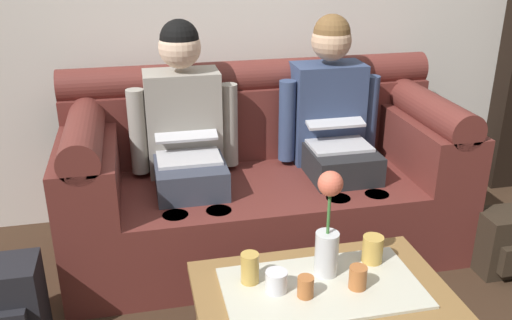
{
  "coord_description": "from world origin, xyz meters",
  "views": [
    {
      "loc": [
        -0.62,
        -1.5,
        1.63
      ],
      "look_at": [
        -0.09,
        0.89,
        0.61
      ],
      "focal_mm": 39.32,
      "sensor_mm": 36.0,
      "label": 1
    }
  ],
  "objects_px": {
    "flower_vase": "(328,229)",
    "cup_near_left": "(276,281)",
    "couch": "(261,179)",
    "backpack_left": "(3,306)",
    "person_right": "(333,124)",
    "coffee_table": "(321,298)",
    "cup_near_right": "(250,268)",
    "backpack_right": "(507,243)",
    "cup_far_left": "(306,287)",
    "cup_far_right": "(373,249)",
    "cup_far_center": "(358,277)",
    "person_left": "(186,135)"
  },
  "relations": [
    {
      "from": "couch",
      "to": "cup_near_left",
      "type": "distance_m",
      "value": 1.01
    },
    {
      "from": "person_left",
      "to": "cup_far_center",
      "type": "xyz_separation_m",
      "value": [
        0.52,
        -1.04,
        -0.23
      ]
    },
    {
      "from": "cup_far_right",
      "to": "backpack_right",
      "type": "relative_size",
      "value": 0.34
    },
    {
      "from": "cup_near_right",
      "to": "cup_far_center",
      "type": "xyz_separation_m",
      "value": [
        0.38,
        -0.12,
        -0.02
      ]
    },
    {
      "from": "flower_vase",
      "to": "cup_far_right",
      "type": "relative_size",
      "value": 3.9
    },
    {
      "from": "person_left",
      "to": "backpack_right",
      "type": "xyz_separation_m",
      "value": [
        1.53,
        -0.56,
        -0.5
      ]
    },
    {
      "from": "cup_near_right",
      "to": "backpack_right",
      "type": "distance_m",
      "value": 1.47
    },
    {
      "from": "person_left",
      "to": "cup_far_right",
      "type": "bearing_deg",
      "value": -53.96
    },
    {
      "from": "flower_vase",
      "to": "cup_near_right",
      "type": "bearing_deg",
      "value": 177.96
    },
    {
      "from": "cup_far_right",
      "to": "cup_far_center",
      "type": "bearing_deg",
      "value": -128.76
    },
    {
      "from": "couch",
      "to": "backpack_left",
      "type": "distance_m",
      "value": 1.38
    },
    {
      "from": "cup_far_right",
      "to": "backpack_right",
      "type": "distance_m",
      "value": 0.99
    },
    {
      "from": "flower_vase",
      "to": "backpack_left",
      "type": "xyz_separation_m",
      "value": [
        -1.27,
        0.34,
        -0.39
      ]
    },
    {
      "from": "person_left",
      "to": "cup_near_left",
      "type": "distance_m",
      "value": 1.04
    },
    {
      "from": "couch",
      "to": "cup_near_right",
      "type": "relative_size",
      "value": 16.75
    },
    {
      "from": "flower_vase",
      "to": "cup_near_right",
      "type": "distance_m",
      "value": 0.33
    },
    {
      "from": "person_left",
      "to": "person_right",
      "type": "relative_size",
      "value": 1.0
    },
    {
      "from": "person_right",
      "to": "coffee_table",
      "type": "relative_size",
      "value": 1.28
    },
    {
      "from": "couch",
      "to": "cup_far_center",
      "type": "relative_size",
      "value": 22.88
    },
    {
      "from": "couch",
      "to": "cup_far_right",
      "type": "relative_size",
      "value": 18.23
    },
    {
      "from": "cup_far_right",
      "to": "backpack_left",
      "type": "height_order",
      "value": "cup_far_right"
    },
    {
      "from": "person_left",
      "to": "coffee_table",
      "type": "relative_size",
      "value": 1.28
    },
    {
      "from": "cup_far_right",
      "to": "person_right",
      "type": "bearing_deg",
      "value": 80.97
    },
    {
      "from": "couch",
      "to": "flower_vase",
      "type": "distance_m",
      "value": 0.95
    },
    {
      "from": "cup_far_left",
      "to": "backpack_right",
      "type": "xyz_separation_m",
      "value": [
        1.22,
        0.49,
        -0.26
      ]
    },
    {
      "from": "cup_near_left",
      "to": "backpack_left",
      "type": "xyz_separation_m",
      "value": [
        -1.05,
        0.4,
        -0.24
      ]
    },
    {
      "from": "person_right",
      "to": "person_left",
      "type": "bearing_deg",
      "value": 179.99
    },
    {
      "from": "coffee_table",
      "to": "cup_far_center",
      "type": "height_order",
      "value": "cup_far_center"
    },
    {
      "from": "flower_vase",
      "to": "cup_far_center",
      "type": "height_order",
      "value": "flower_vase"
    },
    {
      "from": "couch",
      "to": "cup_near_left",
      "type": "bearing_deg",
      "value": -99.9
    },
    {
      "from": "coffee_table",
      "to": "cup_near_left",
      "type": "distance_m",
      "value": 0.2
    },
    {
      "from": "cup_far_center",
      "to": "cup_far_right",
      "type": "xyz_separation_m",
      "value": [
        0.13,
        0.16,
        0.01
      ]
    },
    {
      "from": "person_right",
      "to": "cup_far_right",
      "type": "relative_size",
      "value": 11.0
    },
    {
      "from": "cup_near_right",
      "to": "coffee_table",
      "type": "bearing_deg",
      "value": -18.9
    },
    {
      "from": "cup_near_right",
      "to": "cup_far_center",
      "type": "distance_m",
      "value": 0.4
    },
    {
      "from": "couch",
      "to": "cup_far_center",
      "type": "bearing_deg",
      "value": -83.09
    },
    {
      "from": "person_right",
      "to": "cup_far_left",
      "type": "height_order",
      "value": "person_right"
    },
    {
      "from": "cup_far_right",
      "to": "backpack_left",
      "type": "relative_size",
      "value": 0.29
    },
    {
      "from": "cup_far_center",
      "to": "cup_far_left",
      "type": "relative_size",
      "value": 1.11
    },
    {
      "from": "cup_far_center",
      "to": "cup_near_right",
      "type": "bearing_deg",
      "value": 162.1
    },
    {
      "from": "cup_near_left",
      "to": "backpack_left",
      "type": "height_order",
      "value": "cup_near_left"
    },
    {
      "from": "backpack_left",
      "to": "backpack_right",
      "type": "height_order",
      "value": "backpack_left"
    },
    {
      "from": "cup_far_right",
      "to": "backpack_left",
      "type": "distance_m",
      "value": 1.53
    },
    {
      "from": "cup_far_left",
      "to": "cup_far_right",
      "type": "bearing_deg",
      "value": 26.39
    },
    {
      "from": "cup_near_left",
      "to": "cup_far_center",
      "type": "relative_size",
      "value": 0.94
    },
    {
      "from": "person_right",
      "to": "coffee_table",
      "type": "height_order",
      "value": "person_right"
    },
    {
      "from": "flower_vase",
      "to": "cup_near_left",
      "type": "relative_size",
      "value": 5.21
    },
    {
      "from": "backpack_left",
      "to": "couch",
      "type": "bearing_deg",
      "value": 25.71
    },
    {
      "from": "cup_near_right",
      "to": "cup_near_left",
      "type": "bearing_deg",
      "value": -42.41
    },
    {
      "from": "cup_far_left",
      "to": "cup_far_right",
      "type": "distance_m",
      "value": 0.37
    }
  ]
}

